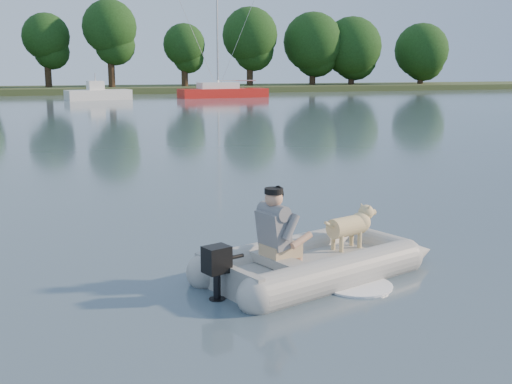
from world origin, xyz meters
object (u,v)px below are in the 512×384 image
object	(u,v)px
sailboat	(222,92)
man	(275,226)
motorboat	(98,87)
dinghy	(316,233)
dog	(347,230)

from	to	relation	value
sailboat	man	bearing A→B (deg)	-109.51
man	motorboat	size ratio (longest dim) A/B	0.19
motorboat	dinghy	bearing A→B (deg)	-102.68
man	sailboat	world-z (taller)	sailboat
dinghy	man	xyz separation A→B (m)	(-0.65, -0.17, 0.18)
dinghy	man	world-z (taller)	man
dinghy	sailboat	xyz separation A→B (m)	(11.49, 47.27, -0.10)
dinghy	dog	world-z (taller)	dinghy
man	sailboat	xyz separation A→B (m)	(12.14, 47.44, -0.28)
dinghy	dog	bearing A→B (deg)	4.57
dog	sailboat	bearing A→B (deg)	57.71
dinghy	motorboat	bearing A→B (deg)	69.76
dinghy	motorboat	size ratio (longest dim) A/B	0.88
man	sailboat	size ratio (longest dim) A/B	0.10
dinghy	sailboat	world-z (taller)	sailboat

